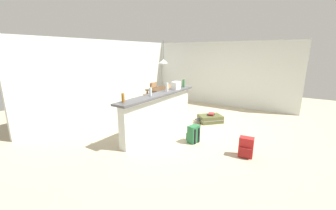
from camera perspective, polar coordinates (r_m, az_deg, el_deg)
The scene contains 18 objects.
ground_plane at distance 6.23m, azimuth 5.28°, elevation -5.94°, with size 13.00×13.00×0.05m, color #BCAD8E.
wall_back at distance 7.80m, azimuth -14.86°, elevation 7.37°, with size 6.60×0.10×2.50m, color silver.
wall_right at distance 8.81m, azimuth 13.17°, elevation 8.21°, with size 0.10×6.00×2.50m, color silver.
partition_half_wall at distance 5.65m, azimuth -2.30°, elevation -2.39°, with size 2.80×0.20×1.01m, color silver.
bar_countertop at distance 5.52m, azimuth -2.35°, elevation 2.86°, with size 2.96×0.40×0.05m, color #4C4C51.
bottle_amber at distance 4.62m, azimuth -12.05°, elevation 1.93°, with size 0.07×0.07×0.20m, color #9E661E.
bottle_clear at distance 5.21m, azimuth -4.77°, elevation 3.56°, with size 0.07×0.07×0.20m, color silver.
bottle_white at distance 5.81m, azimuth -0.24°, elevation 4.88°, with size 0.07×0.07×0.24m, color silver.
bottle_green at distance 6.49m, azimuth 4.21°, elevation 5.84°, with size 0.07×0.07×0.24m, color #2D6B38.
grocery_bag at distance 6.13m, azimuth 2.12°, elevation 5.29°, with size 0.26×0.18×0.22m, color silver.
dining_table at distance 8.17m, azimuth -1.62°, elevation 3.84°, with size 1.10×0.80×0.74m.
dining_chair_near_partition at distance 7.86m, azimuth 0.91°, elevation 2.46°, with size 0.48×0.48×0.93m.
dining_chair_far_side at distance 8.55m, azimuth -4.48°, elevation 3.38°, with size 0.41×0.41×0.93m.
pendant_lamp at distance 7.96m, azimuth -1.27°, elevation 11.74°, with size 0.34×0.34×0.84m.
suitcase_flat_olive at distance 6.64m, azimuth 11.30°, elevation -3.65°, with size 0.84×0.83×0.22m.
backpack_red at distance 4.71m, azimuth 20.30°, elevation -10.71°, with size 0.27×0.30×0.42m.
backpack_green at distance 5.12m, azimuth 6.86°, elevation -7.83°, with size 0.31×0.29×0.42m.
book_stack at distance 6.62m, azimuth 11.55°, elevation -2.41°, with size 0.26×0.21×0.07m.
Camera 1 is at (-5.19, -2.71, 2.12)m, focal length 22.58 mm.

